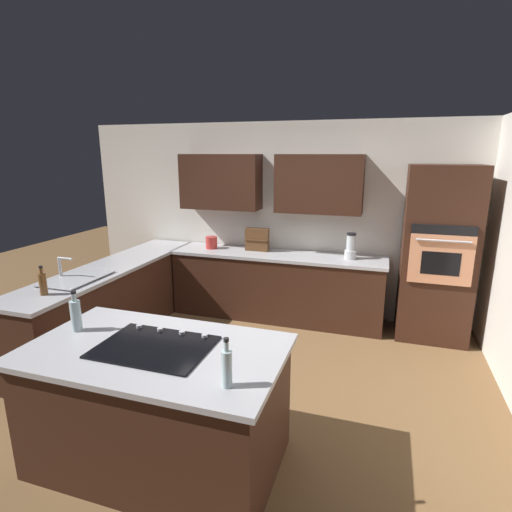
# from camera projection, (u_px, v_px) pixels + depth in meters

# --- Properties ---
(ground_plane) EXTENTS (14.00, 14.00, 0.00)m
(ground_plane) POSITION_uv_depth(u_px,v_px,m) (240.00, 384.00, 3.96)
(ground_plane) COLOR brown
(wall_back) EXTENTS (6.00, 0.44, 2.60)m
(wall_back) POSITION_uv_depth(u_px,v_px,m) (285.00, 210.00, 5.51)
(wall_back) COLOR white
(wall_back) RESTS_ON ground
(lower_cabinets_back) EXTENTS (2.80, 0.60, 0.86)m
(lower_cabinets_back) POSITION_uv_depth(u_px,v_px,m) (276.00, 287.00, 5.47)
(lower_cabinets_back) COLOR #381E14
(lower_cabinets_back) RESTS_ON ground
(countertop_back) EXTENTS (2.84, 0.64, 0.04)m
(countertop_back) POSITION_uv_depth(u_px,v_px,m) (277.00, 255.00, 5.36)
(countertop_back) COLOR #B2B2B7
(countertop_back) RESTS_ON lower_cabinets_back
(lower_cabinets_side) EXTENTS (0.60, 2.90, 0.86)m
(lower_cabinets_side) POSITION_uv_depth(u_px,v_px,m) (114.00, 303.00, 4.90)
(lower_cabinets_side) COLOR #381E14
(lower_cabinets_side) RESTS_ON ground
(countertop_side) EXTENTS (0.64, 2.94, 0.04)m
(countertop_side) POSITION_uv_depth(u_px,v_px,m) (111.00, 267.00, 4.79)
(countertop_side) COLOR #B2B2B7
(countertop_side) RESTS_ON lower_cabinets_side
(island_base) EXTENTS (1.70, 0.96, 0.86)m
(island_base) POSITION_uv_depth(u_px,v_px,m) (158.00, 408.00, 2.88)
(island_base) COLOR #381E14
(island_base) RESTS_ON ground
(island_top) EXTENTS (1.78, 1.04, 0.04)m
(island_top) POSITION_uv_depth(u_px,v_px,m) (155.00, 350.00, 2.77)
(island_top) COLOR #B2B2B7
(island_top) RESTS_ON island_base
(wall_oven) EXTENTS (0.80, 0.66, 2.07)m
(wall_oven) POSITION_uv_depth(u_px,v_px,m) (437.00, 255.00, 4.74)
(wall_oven) COLOR #381E14
(wall_oven) RESTS_ON ground
(sink_unit) EXTENTS (0.46, 0.70, 0.23)m
(sink_unit) POSITION_uv_depth(u_px,v_px,m) (76.00, 278.00, 4.25)
(sink_unit) COLOR #515456
(sink_unit) RESTS_ON countertop_side
(cooktop) EXTENTS (0.76, 0.56, 0.03)m
(cooktop) POSITION_uv_depth(u_px,v_px,m) (155.00, 346.00, 2.76)
(cooktop) COLOR black
(cooktop) RESTS_ON island_top
(blender) EXTENTS (0.15, 0.15, 0.33)m
(blender) POSITION_uv_depth(u_px,v_px,m) (351.00, 248.00, 5.06)
(blender) COLOR silver
(blender) RESTS_ON countertop_back
(spice_rack) EXTENTS (0.32, 0.11, 0.31)m
(spice_rack) POSITION_uv_depth(u_px,v_px,m) (257.00, 240.00, 5.48)
(spice_rack) COLOR brown
(spice_rack) RESTS_ON countertop_back
(kettle) EXTENTS (0.16, 0.16, 0.16)m
(kettle) POSITION_uv_depth(u_px,v_px,m) (211.00, 242.00, 5.63)
(kettle) COLOR red
(kettle) RESTS_ON countertop_back
(dish_soap_bottle) EXTENTS (0.07, 0.07, 0.28)m
(dish_soap_bottle) POSITION_uv_depth(u_px,v_px,m) (43.00, 283.00, 3.77)
(dish_soap_bottle) COLOR brown
(dish_soap_bottle) RESTS_ON countertop_side
(oil_bottle) EXTENTS (0.08, 0.08, 0.31)m
(oil_bottle) POSITION_uv_depth(u_px,v_px,m) (76.00, 315.00, 3.00)
(oil_bottle) COLOR silver
(oil_bottle) RESTS_ON island_top
(second_bottle) EXTENTS (0.06, 0.06, 0.30)m
(second_bottle) POSITION_uv_depth(u_px,v_px,m) (227.00, 367.00, 2.27)
(second_bottle) COLOR silver
(second_bottle) RESTS_ON island_top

